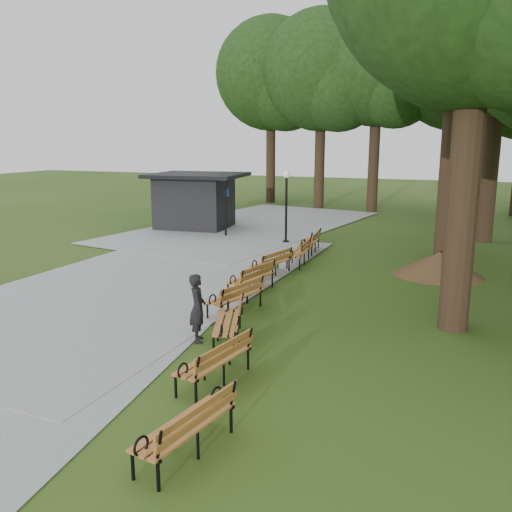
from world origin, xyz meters
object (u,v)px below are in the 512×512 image
at_px(lamp_post, 286,191).
at_px(lawn_tree_4, 503,21).
at_px(person, 198,308).
at_px(dirt_mound, 439,264).
at_px(bench_6, 298,252).
at_px(bench_1, 214,360).
at_px(bench_5, 270,263).
at_px(bench_2, 227,322).
at_px(bench_4, 251,278).
at_px(bench_7, 310,242).
at_px(bench_3, 235,296).
at_px(bench_0, 185,426).
at_px(kiosk, 195,201).
at_px(lawn_tree_2, 463,11).

distance_m(lamp_post, lawn_tree_4, 10.96).
bearing_deg(lawn_tree_4, person, -112.17).
relative_size(person, lawn_tree_4, 0.12).
distance_m(dirt_mound, bench_6, 4.74).
height_order(bench_1, bench_5, same).
relative_size(bench_2, bench_4, 1.00).
bearing_deg(bench_1, bench_7, -162.46).
distance_m(dirt_mound, bench_5, 5.48).
distance_m(bench_1, bench_3, 4.06).
bearing_deg(bench_0, dirt_mound, 177.23).
distance_m(bench_4, lawn_tree_4, 15.40).
bearing_deg(bench_2, kiosk, -169.33).
height_order(bench_3, lawn_tree_4, lawn_tree_4).
height_order(kiosk, bench_3, kiosk).
bearing_deg(kiosk, bench_3, -63.51).
xyz_separation_m(lamp_post, bench_3, (1.73, -9.46, -1.79)).
bearing_deg(lawn_tree_2, bench_0, -100.67).
bearing_deg(bench_1, bench_3, -151.64).
height_order(bench_6, bench_7, same).
bearing_deg(bench_4, lawn_tree_4, 162.24).
xyz_separation_m(dirt_mound, lawn_tree_4, (1.49, 7.09, 8.59)).
distance_m(bench_6, lawn_tree_2, 10.06).
height_order(bench_2, lawn_tree_4, lawn_tree_4).
distance_m(kiosk, dirt_mound, 13.22).
bearing_deg(bench_7, bench_6, -1.36).
height_order(dirt_mound, bench_3, bench_3).
distance_m(bench_4, bench_6, 3.91).
bearing_deg(bench_7, bench_5, -8.84).
distance_m(bench_1, bench_4, 5.96).
bearing_deg(bench_4, person, 17.44).
distance_m(lawn_tree_2, lawn_tree_4, 4.21).
distance_m(lamp_post, bench_1, 13.77).
distance_m(bench_2, bench_3, 1.99).
relative_size(bench_5, lawn_tree_4, 0.15).
bearing_deg(bench_1, person, -134.74).
xyz_separation_m(bench_3, lawn_tree_2, (4.72, 9.01, 8.24)).
height_order(bench_5, lawn_tree_2, lawn_tree_2).
xyz_separation_m(dirt_mound, bench_3, (-4.67, -5.86, 0.03)).
height_order(kiosk, bench_5, kiosk).
distance_m(bench_2, bench_4, 3.89).
bearing_deg(bench_2, lamp_post, 172.26).
relative_size(dirt_mound, bench_1, 1.27).
bearing_deg(dirt_mound, bench_0, -103.18).
bearing_deg(kiosk, lawn_tree_2, -17.59).
bearing_deg(bench_4, lamp_post, -156.83).
distance_m(person, bench_3, 2.13).
bearing_deg(lawn_tree_4, bench_3, -115.45).
bearing_deg(bench_4, bench_5, -164.01).
bearing_deg(bench_5, kiosk, -125.22).
bearing_deg(lamp_post, bench_6, -65.60).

